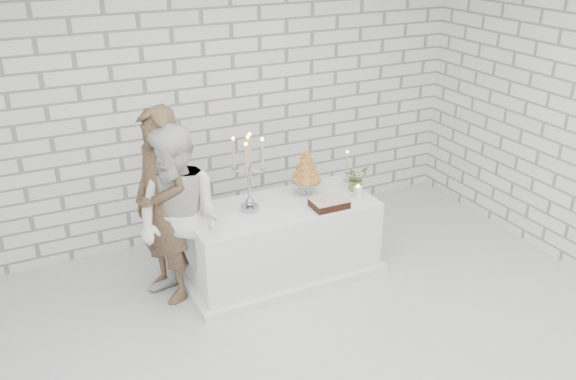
{
  "coord_description": "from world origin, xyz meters",
  "views": [
    {
      "loc": [
        -1.88,
        -3.26,
        3.21
      ],
      "look_at": [
        0.22,
        1.01,
        1.05
      ],
      "focal_mm": 37.03,
      "sensor_mm": 36.0,
      "label": 1
    }
  ],
  "objects_px": {
    "groom": "(162,206)",
    "candelabra": "(249,174)",
    "bride": "(179,220)",
    "cake_table": "(282,240)",
    "croquembouche": "(306,172)"
  },
  "relations": [
    {
      "from": "groom",
      "to": "candelabra",
      "type": "distance_m",
      "value": 0.82
    },
    {
      "from": "candelabra",
      "to": "croquembouche",
      "type": "bearing_deg",
      "value": 7.87
    },
    {
      "from": "groom",
      "to": "bride",
      "type": "bearing_deg",
      "value": 2.72
    },
    {
      "from": "candelabra",
      "to": "cake_table",
      "type": "bearing_deg",
      "value": -8.22
    },
    {
      "from": "cake_table",
      "to": "bride",
      "type": "height_order",
      "value": "bride"
    },
    {
      "from": "groom",
      "to": "candelabra",
      "type": "relative_size",
      "value": 2.47
    },
    {
      "from": "groom",
      "to": "candelabra",
      "type": "xyz_separation_m",
      "value": [
        0.79,
        -0.11,
        0.21
      ]
    },
    {
      "from": "bride",
      "to": "candelabra",
      "type": "relative_size",
      "value": 2.3
    },
    {
      "from": "bride",
      "to": "croquembouche",
      "type": "xyz_separation_m",
      "value": [
        1.34,
        0.19,
        0.14
      ]
    },
    {
      "from": "cake_table",
      "to": "bride",
      "type": "relative_size",
      "value": 1.06
    },
    {
      "from": "candelabra",
      "to": "croquembouche",
      "type": "height_order",
      "value": "candelabra"
    },
    {
      "from": "bride",
      "to": "candelabra",
      "type": "xyz_separation_m",
      "value": [
        0.7,
        0.1,
        0.27
      ]
    },
    {
      "from": "cake_table",
      "to": "croquembouche",
      "type": "xyz_separation_m",
      "value": [
        0.33,
        0.13,
        0.61
      ]
    },
    {
      "from": "bride",
      "to": "candelabra",
      "type": "bearing_deg",
      "value": 64.59
    },
    {
      "from": "groom",
      "to": "croquembouche",
      "type": "distance_m",
      "value": 1.43
    }
  ]
}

